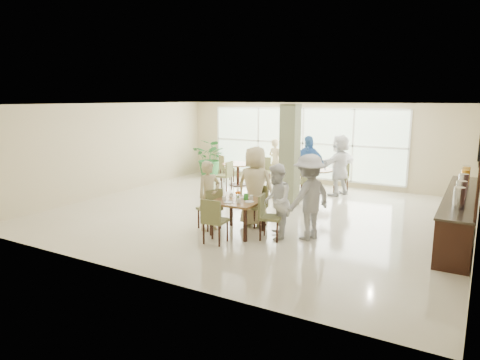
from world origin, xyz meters
The scene contains 20 objects.
ground centered at (0.00, 0.00, 0.00)m, with size 10.00×10.00×0.00m, color beige.
room_shell centered at (0.00, 0.00, 1.70)m, with size 10.00×10.00×10.00m.
window_bank centered at (-0.50, 4.46, 1.40)m, with size 7.00×0.04×7.00m.
column centered at (0.40, 1.20, 1.40)m, with size 0.45×0.45×2.80m, color #6B704E.
main_table centered at (0.42, -1.68, 0.66)m, with size 1.00×1.00×0.75m.
round_table_left centered at (-2.24, 2.94, 0.57)m, with size 1.09×1.09×0.75m.
round_table_right centered at (0.44, 3.13, 0.59)m, with size 1.17×1.17×0.75m.
chairs_main_table centered at (0.43, -1.71, 0.47)m, with size 2.10×2.03×0.95m.
chairs_table_left centered at (-2.21, 2.89, 0.47)m, with size 2.03×1.88×0.95m.
chairs_table_right centered at (0.44, 3.15, 0.47)m, with size 1.91×1.83×0.95m.
tabletop_clutter centered at (0.44, -1.69, 0.81)m, with size 0.71×0.75×0.21m.
buffet_counter centered at (4.70, 0.51, 0.55)m, with size 0.64×4.70×1.95m.
potted_plant centered at (-3.96, 3.87, 0.71)m, with size 1.28×1.28×1.43m, color #2B6D31.
teen_left centered at (-0.27, -1.78, 0.79)m, with size 0.58×0.38×1.58m, color tan.
teen_far centered at (0.47, -0.96, 0.94)m, with size 0.91×0.50×1.87m, color tan.
teen_right centered at (1.28, -1.57, 0.80)m, with size 0.78×0.61×1.60m, color white.
teen_standing centered at (1.90, -1.27, 0.91)m, with size 1.17×0.67×1.82m, color #979799.
adult_a centered at (0.49, 2.38, 0.93)m, with size 1.09×0.62×1.87m, color #3E75BC.
adult_b centered at (1.22, 3.15, 0.94)m, with size 1.74×0.75×1.87m, color white.
adult_standing centered at (-1.22, 3.78, 0.79)m, with size 0.57×0.38×1.58m, color tan.
Camera 1 is at (4.97, -9.57, 2.95)m, focal length 32.00 mm.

